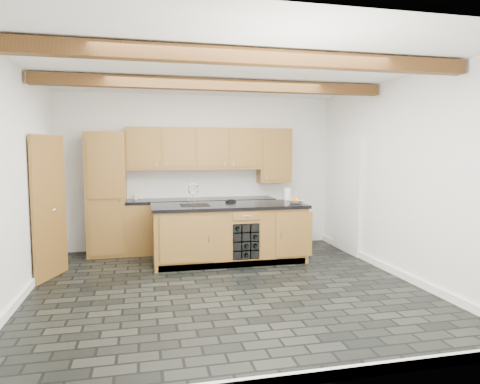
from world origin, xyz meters
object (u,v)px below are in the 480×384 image
at_px(kitchen_scale, 231,201).
at_px(fruit_bowl, 296,202).
at_px(island, 229,233).
at_px(paper_towel, 288,194).

xyz_separation_m(kitchen_scale, fruit_bowl, (1.00, -0.41, 0.01)).
bearing_deg(island, paper_towel, 18.18).
relative_size(kitchen_scale, fruit_bowl, 0.75).
height_order(fruit_bowl, paper_towel, paper_towel).
bearing_deg(paper_towel, island, -161.82).
bearing_deg(kitchen_scale, fruit_bowl, -45.37).
height_order(island, kitchen_scale, kitchen_scale).
height_order(island, paper_towel, paper_towel).
xyz_separation_m(island, fruit_bowl, (1.07, -0.15, 0.49)).
bearing_deg(paper_towel, kitchen_scale, -174.13).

